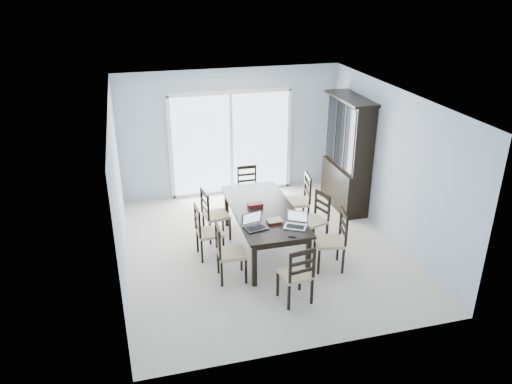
{
  "coord_description": "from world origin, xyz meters",
  "views": [
    {
      "loc": [
        -1.99,
        -7.06,
        4.32
      ],
      "look_at": [
        -0.13,
        0.0,
        1.07
      ],
      "focal_mm": 35.0,
      "sensor_mm": 36.0,
      "label": 1
    }
  ],
  "objects_px": {
    "chair_left_far": "(211,209)",
    "chair_left_near": "(225,246)",
    "chair_right_near": "(336,234)",
    "game_box": "(255,205)",
    "chair_end_far": "(248,184)",
    "chair_right_far": "(301,194)",
    "cell_phone": "(293,236)",
    "chair_end_near": "(298,270)",
    "chair_left_mid": "(204,226)",
    "china_hutch": "(347,155)",
    "chair_right_mid": "(317,213)",
    "hot_tub": "(194,160)",
    "laptop_dark": "(256,225)",
    "laptop_silver": "(295,224)",
    "dining_table": "(264,213)"
  },
  "relations": [
    {
      "from": "chair_left_mid",
      "to": "game_box",
      "type": "relative_size",
      "value": 4.3
    },
    {
      "from": "cell_phone",
      "to": "chair_end_near",
      "type": "bearing_deg",
      "value": -67.98
    },
    {
      "from": "china_hutch",
      "to": "game_box",
      "type": "bearing_deg",
      "value": -152.07
    },
    {
      "from": "chair_left_far",
      "to": "chair_left_near",
      "type": "bearing_deg",
      "value": -9.49
    },
    {
      "from": "dining_table",
      "to": "chair_right_far",
      "type": "height_order",
      "value": "chair_right_far"
    },
    {
      "from": "dining_table",
      "to": "laptop_silver",
      "type": "bearing_deg",
      "value": -67.9
    },
    {
      "from": "chair_right_near",
      "to": "hot_tub",
      "type": "relative_size",
      "value": 0.66
    },
    {
      "from": "chair_left_near",
      "to": "chair_right_far",
      "type": "height_order",
      "value": "chair_right_far"
    },
    {
      "from": "chair_end_near",
      "to": "cell_phone",
      "type": "xyz_separation_m",
      "value": [
        0.1,
        0.58,
        0.2
      ]
    },
    {
      "from": "chair_left_near",
      "to": "laptop_dark",
      "type": "height_order",
      "value": "chair_left_near"
    },
    {
      "from": "chair_left_mid",
      "to": "chair_end_near",
      "type": "bearing_deg",
      "value": 30.49
    },
    {
      "from": "laptop_silver",
      "to": "chair_right_mid",
      "type": "bearing_deg",
      "value": 78.79
    },
    {
      "from": "dining_table",
      "to": "game_box",
      "type": "xyz_separation_m",
      "value": [
        -0.11,
        0.12,
        0.11
      ]
    },
    {
      "from": "china_hutch",
      "to": "chair_right_mid",
      "type": "height_order",
      "value": "china_hutch"
    },
    {
      "from": "chair_end_far",
      "to": "laptop_dark",
      "type": "relative_size",
      "value": 2.73
    },
    {
      "from": "dining_table",
      "to": "chair_left_mid",
      "type": "bearing_deg",
      "value": 179.13
    },
    {
      "from": "dining_table",
      "to": "hot_tub",
      "type": "height_order",
      "value": "hot_tub"
    },
    {
      "from": "dining_table",
      "to": "chair_left_far",
      "type": "relative_size",
      "value": 2.06
    },
    {
      "from": "dining_table",
      "to": "chair_end_near",
      "type": "height_order",
      "value": "chair_end_near"
    },
    {
      "from": "chair_end_far",
      "to": "hot_tub",
      "type": "distance_m",
      "value": 2.05
    },
    {
      "from": "chair_left_near",
      "to": "chair_end_far",
      "type": "xyz_separation_m",
      "value": [
        0.91,
        2.26,
        -0.03
      ]
    },
    {
      "from": "dining_table",
      "to": "china_hutch",
      "type": "distance_m",
      "value": 2.41
    },
    {
      "from": "chair_left_mid",
      "to": "chair_right_near",
      "type": "relative_size",
      "value": 0.94
    },
    {
      "from": "chair_end_far",
      "to": "cell_phone",
      "type": "xyz_separation_m",
      "value": [
        0.04,
        -2.54,
        0.21
      ]
    },
    {
      "from": "dining_table",
      "to": "chair_left_near",
      "type": "bearing_deg",
      "value": -137.92
    },
    {
      "from": "game_box",
      "to": "chair_end_far",
      "type": "bearing_deg",
      "value": 80.9
    },
    {
      "from": "chair_right_near",
      "to": "chair_right_far",
      "type": "xyz_separation_m",
      "value": [
        -0.03,
        1.51,
        0.02
      ]
    },
    {
      "from": "chair_right_near",
      "to": "chair_right_mid",
      "type": "bearing_deg",
      "value": 9.76
    },
    {
      "from": "laptop_dark",
      "to": "cell_phone",
      "type": "height_order",
      "value": "laptop_dark"
    },
    {
      "from": "chair_left_mid",
      "to": "hot_tub",
      "type": "xyz_separation_m",
      "value": [
        0.34,
        3.42,
        -0.12
      ]
    },
    {
      "from": "laptop_silver",
      "to": "cell_phone",
      "type": "distance_m",
      "value": 0.31
    },
    {
      "from": "chair_end_far",
      "to": "cell_phone",
      "type": "relative_size",
      "value": 8.49
    },
    {
      "from": "hot_tub",
      "to": "chair_left_mid",
      "type": "bearing_deg",
      "value": -95.7
    },
    {
      "from": "chair_right_far",
      "to": "chair_end_near",
      "type": "xyz_separation_m",
      "value": [
        -0.85,
        -2.27,
        -0.05
      ]
    },
    {
      "from": "chair_right_far",
      "to": "laptop_dark",
      "type": "distance_m",
      "value": 1.78
    },
    {
      "from": "chair_left_far",
      "to": "chair_right_mid",
      "type": "bearing_deg",
      "value": 62.93
    },
    {
      "from": "dining_table",
      "to": "laptop_dark",
      "type": "xyz_separation_m",
      "value": [
        -0.29,
        -0.62,
        0.13
      ]
    },
    {
      "from": "chair_end_near",
      "to": "game_box",
      "type": "height_order",
      "value": "chair_end_near"
    },
    {
      "from": "chair_right_near",
      "to": "hot_tub",
      "type": "bearing_deg",
      "value": 31.29
    },
    {
      "from": "chair_left_mid",
      "to": "laptop_silver",
      "type": "xyz_separation_m",
      "value": [
        1.29,
        -0.74,
        0.25
      ]
    },
    {
      "from": "cell_phone",
      "to": "hot_tub",
      "type": "xyz_separation_m",
      "value": [
        -0.81,
        4.44,
        -0.32
      ]
    },
    {
      "from": "chair_right_far",
      "to": "chair_left_far",
      "type": "bearing_deg",
      "value": 100.77
    },
    {
      "from": "chair_right_far",
      "to": "game_box",
      "type": "relative_size",
      "value": 4.7
    },
    {
      "from": "chair_right_near",
      "to": "chair_left_mid",
      "type": "bearing_deg",
      "value": 77.46
    },
    {
      "from": "chair_right_far",
      "to": "chair_end_near",
      "type": "bearing_deg",
      "value": 166.59
    },
    {
      "from": "chair_end_near",
      "to": "chair_end_far",
      "type": "height_order",
      "value": "chair_end_near"
    },
    {
      "from": "chair_right_far",
      "to": "laptop_silver",
      "type": "height_order",
      "value": "chair_right_far"
    },
    {
      "from": "laptop_dark",
      "to": "chair_left_near",
      "type": "bearing_deg",
      "value": 178.2
    },
    {
      "from": "chair_right_far",
      "to": "laptop_silver",
      "type": "xyz_separation_m",
      "value": [
        -0.61,
        -1.42,
        0.2
      ]
    },
    {
      "from": "chair_left_near",
      "to": "chair_right_near",
      "type": "height_order",
      "value": "chair_right_near"
    }
  ]
}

